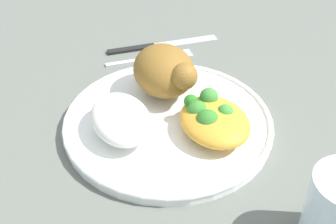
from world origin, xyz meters
The scene contains 7 objects.
ground_plane centered at (0.00, 0.00, 0.00)m, with size 2.00×2.00×0.00m, color #61665E.
plate centered at (0.00, 0.00, 0.01)m, with size 0.27×0.27×0.02m.
roasted_chicken centered at (-0.06, 0.02, 0.05)m, with size 0.11×0.08×0.07m.
rice_pile centered at (0.00, -0.06, 0.03)m, with size 0.10×0.07×0.03m, color white.
mac_cheese_with_broccoli centered at (0.04, 0.04, 0.03)m, with size 0.10×0.08×0.04m.
fork centered at (-0.17, 0.04, 0.00)m, with size 0.03×0.14×0.01m.
knife centered at (-0.20, 0.05, 0.00)m, with size 0.03×0.19×0.01m.
Camera 1 is at (0.43, -0.17, 0.39)m, focal length 49.46 mm.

